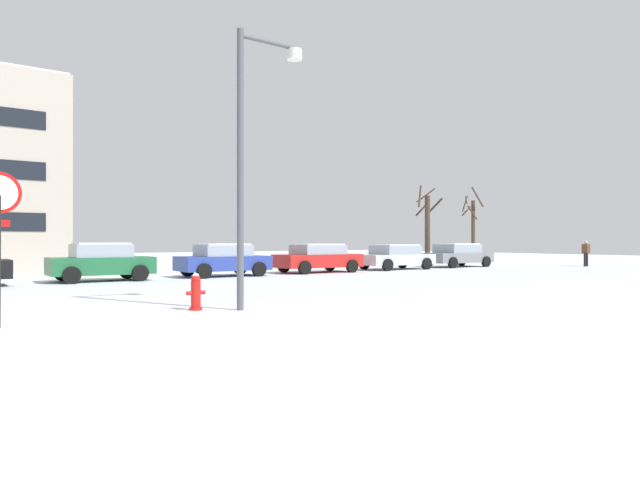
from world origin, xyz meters
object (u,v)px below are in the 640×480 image
Objects in this scene: parked_car_green at (101,262)px; parked_car_blue at (223,260)px; pedestrian_crossing at (586,251)px; parked_car_silver at (395,257)px; parked_car_gray at (457,255)px; fire_hydrant at (196,292)px; parked_car_red at (318,258)px; street_lamp at (251,142)px.

parked_car_green is 0.96× the size of parked_car_blue.
parked_car_green is 2.42× the size of pedestrian_crossing.
parked_car_silver is 5.17m from parked_car_gray.
fire_hydrant is 15.29m from parked_car_red.
parked_car_green is at bearing 86.49° from fire_hydrant.
street_lamp is 1.46× the size of parked_car_silver.
fire_hydrant is at bearing 151.78° from street_lamp.
pedestrian_crossing is (6.98, -4.18, 0.20)m from parked_car_gray.
pedestrian_crossing is (27.64, -4.37, 0.16)m from parked_car_green.
parked_car_green is 5.17m from parked_car_blue.
street_lamp reaches higher than parked_car_red.
parked_car_blue reaches higher than parked_car_gray.
parked_car_green is at bearing 179.32° from parked_car_red.
parked_car_red is 17.83m from pedestrian_crossing.
street_lamp is at bearing -112.85° from parked_car_blue.
pedestrian_crossing is (12.15, -4.14, 0.22)m from parked_car_silver.
parked_car_gray is (10.33, -0.06, -0.01)m from parked_car_red.
street_lamp is at bearing -165.63° from pedestrian_crossing.
parked_car_silver is (16.15, 10.52, 0.29)m from fire_hydrant.
fire_hydrant is 0.19× the size of parked_car_gray.
parked_car_gray is at bearing 26.36° from fire_hydrant.
parked_car_gray is (21.32, 10.57, 0.31)m from fire_hydrant.
parked_car_gray is at bearing -0.51° from parked_car_green.
fire_hydrant is at bearing -118.73° from parked_car_blue.
pedestrian_crossing reaches higher than parked_car_red.
parked_car_blue is 5.17m from parked_car_red.
parked_car_gray is at bearing -0.22° from parked_car_blue.
street_lamp is 28.23m from pedestrian_crossing.
parked_car_blue is at bearing 179.78° from parked_car_gray.
parked_car_green is 27.98m from pedestrian_crossing.
parked_car_blue is 2.52× the size of pedestrian_crossing.
fire_hydrant is 19.28m from parked_car_silver.
parked_car_blue is at bearing 169.31° from pedestrian_crossing.
parked_car_green is at bearing 179.49° from parked_car_gray.
parked_car_gray reaches higher than fire_hydrant.
fire_hydrant is 0.19× the size of parked_car_silver.
pedestrian_crossing is (17.31, -4.24, 0.19)m from parked_car_red.
parked_car_green is at bearing 178.61° from parked_car_blue.
street_lamp reaches higher than fire_hydrant.
pedestrian_crossing is at bearing -30.93° from parked_car_gray.
parked_car_green is at bearing 179.17° from parked_car_silver.
street_lamp is 1.41× the size of parked_car_gray.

